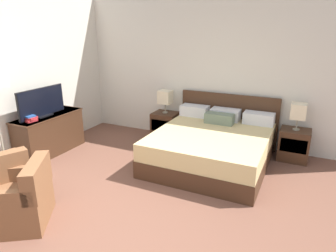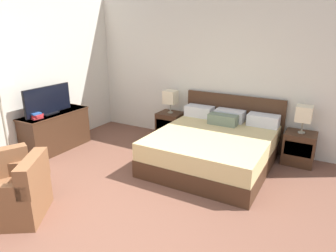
# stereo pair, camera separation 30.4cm
# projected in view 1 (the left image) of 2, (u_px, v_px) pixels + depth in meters

# --- Properties ---
(ground_plane) EXTENTS (10.64, 10.64, 0.00)m
(ground_plane) POSITION_uv_depth(u_px,v_px,m) (92.00, 248.00, 3.11)
(ground_plane) COLOR brown
(wall_back) EXTENTS (6.32, 0.06, 2.88)m
(wall_back) POSITION_uv_depth(u_px,v_px,m) (207.00, 68.00, 5.72)
(wall_back) COLOR silver
(wall_back) RESTS_ON ground
(wall_left) EXTENTS (0.06, 5.35, 2.88)m
(wall_left) POSITION_uv_depth(u_px,v_px,m) (18.00, 74.00, 4.98)
(wall_left) COLOR silver
(wall_left) RESTS_ON ground
(bed) EXTENTS (1.86, 2.02, 1.00)m
(bed) POSITION_uv_depth(u_px,v_px,m) (212.00, 145.00, 5.00)
(bed) COLOR #422819
(bed) RESTS_ON ground
(nightstand_left) EXTENTS (0.49, 0.43, 0.54)m
(nightstand_left) POSITION_uv_depth(u_px,v_px,m) (165.00, 125.00, 6.13)
(nightstand_left) COLOR #422819
(nightstand_left) RESTS_ON ground
(nightstand_right) EXTENTS (0.49, 0.43, 0.54)m
(nightstand_right) POSITION_uv_depth(u_px,v_px,m) (294.00, 145.00, 5.13)
(nightstand_right) COLOR #422819
(nightstand_right) RESTS_ON ground
(table_lamp_left) EXTENTS (0.24, 0.24, 0.45)m
(table_lamp_left) POSITION_uv_depth(u_px,v_px,m) (165.00, 97.00, 5.95)
(table_lamp_left) COLOR gray
(table_lamp_left) RESTS_ON nightstand_left
(table_lamp_right) EXTENTS (0.24, 0.24, 0.45)m
(table_lamp_right) POSITION_uv_depth(u_px,v_px,m) (299.00, 111.00, 4.94)
(table_lamp_right) COLOR gray
(table_lamp_right) RESTS_ON nightstand_right
(dresser) EXTENTS (0.47, 1.29, 0.71)m
(dresser) POSITION_uv_depth(u_px,v_px,m) (50.00, 133.00, 5.39)
(dresser) COLOR #422819
(dresser) RESTS_ON ground
(tv) EXTENTS (0.18, 0.95, 0.50)m
(tv) POSITION_uv_depth(u_px,v_px,m) (42.00, 103.00, 5.13)
(tv) COLOR black
(tv) RESTS_ON dresser
(book_red_cover) EXTENTS (0.28, 0.21, 0.04)m
(book_red_cover) POSITION_uv_depth(u_px,v_px,m) (29.00, 120.00, 4.94)
(book_red_cover) COLOR #B7282D
(book_red_cover) RESTS_ON dresser
(book_blue_cover) EXTENTS (0.27, 0.19, 0.04)m
(book_blue_cover) POSITION_uv_depth(u_px,v_px,m) (28.00, 118.00, 4.93)
(book_blue_cover) COLOR #B7282D
(book_blue_cover) RESTS_ON book_red_cover
(book_small_top) EXTENTS (0.21, 0.18, 0.03)m
(book_small_top) POSITION_uv_depth(u_px,v_px,m) (29.00, 116.00, 4.91)
(book_small_top) COLOR #234C8E
(book_small_top) RESTS_ON book_blue_cover
(armchair_companion) EXTENTS (0.95, 0.95, 0.76)m
(armchair_companion) POSITION_uv_depth(u_px,v_px,m) (20.00, 201.00, 3.44)
(armchair_companion) COLOR brown
(armchair_companion) RESTS_ON ground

